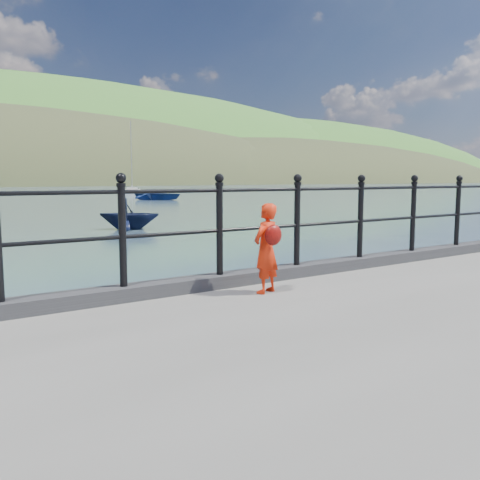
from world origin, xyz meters
TOP-DOWN VIEW (x-y plane):
  - ground at (0.00, 0.00)m, footprint 600.00×600.00m
  - kerb at (0.00, -0.15)m, footprint 60.00×0.30m
  - railing at (0.00, -0.15)m, footprint 18.11×0.11m
  - far_shore at (38.34, 239.41)m, footprint 830.00×200.00m
  - child at (0.86, -0.73)m, footprint 0.43×0.36m
  - launch_blue at (21.29, 45.36)m, footprint 6.08×6.56m
  - launch_navy at (6.23, 16.59)m, footprint 3.53×3.45m
  - sailboat_far at (26.89, 66.40)m, footprint 5.21×7.96m

SIDE VIEW (x-z plane):
  - far_shore at x=38.34m, z-range -100.57..55.43m
  - ground at x=0.00m, z-range 0.00..0.00m
  - sailboat_far at x=26.89m, z-range -5.12..5.80m
  - launch_blue at x=21.29m, z-range 0.00..1.11m
  - launch_navy at x=6.23m, z-range 0.00..1.41m
  - kerb at x=0.00m, z-range 1.00..1.15m
  - child at x=0.86m, z-range 1.01..2.02m
  - railing at x=0.00m, z-range 1.23..2.42m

